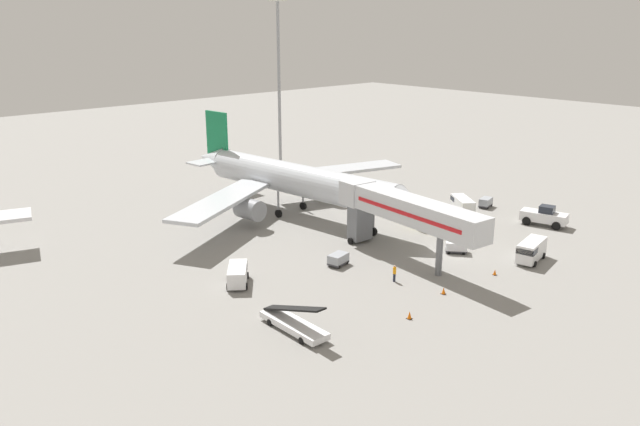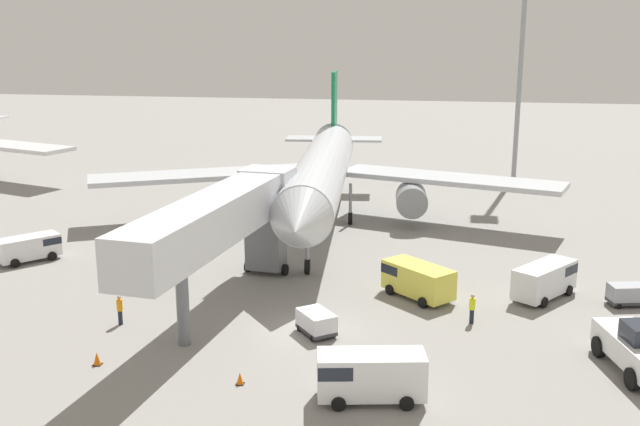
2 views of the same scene
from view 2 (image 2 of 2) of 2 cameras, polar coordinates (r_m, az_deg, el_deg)
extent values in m
plane|color=gray|center=(43.17, -0.97, -9.16)|extent=(300.00, 300.00, 0.00)
cylinder|color=silver|center=(63.72, 0.10, 3.15)|extent=(7.33, 32.03, 4.29)
cone|color=silver|center=(46.46, -1.67, -0.88)|extent=(4.54, 4.15, 4.20)
cone|color=silver|center=(82.18, 1.17, 5.79)|extent=(4.62, 6.22, 4.07)
cube|color=#147A47|center=(80.27, 1.12, 8.45)|extent=(0.80, 4.61, 6.86)
cube|color=silver|center=(80.17, 2.93, 5.73)|extent=(5.44, 3.82, 0.24)
cube|color=silver|center=(80.50, -0.75, 5.78)|extent=(5.44, 3.82, 0.24)
cube|color=silver|center=(66.85, 10.00, 2.61)|extent=(20.48, 10.07, 0.44)
cube|color=silver|center=(68.53, -9.15, 2.91)|extent=(19.85, 13.32, 0.44)
cylinder|color=gray|center=(65.73, 7.09, 1.04)|extent=(3.07, 3.81, 2.74)
cylinder|color=gray|center=(66.93, -6.53, 1.29)|extent=(3.07, 3.81, 2.74)
cylinder|color=gray|center=(52.38, -1.00, -2.47)|extent=(0.28, 0.28, 3.23)
cylinder|color=black|center=(52.86, -0.99, -4.15)|extent=(0.45, 1.13, 1.10)
cylinder|color=gray|center=(66.03, 2.37, 0.95)|extent=(0.28, 0.28, 3.23)
cylinder|color=black|center=(66.40, 2.35, -0.41)|extent=(0.45, 1.13, 1.10)
cylinder|color=gray|center=(66.40, -1.89, 1.03)|extent=(0.28, 0.28, 3.23)
cylinder|color=black|center=(66.78, -1.87, -0.32)|extent=(0.45, 1.13, 1.10)
cube|color=silver|center=(43.39, -8.59, -0.66)|extent=(4.99, 18.65, 2.70)
cube|color=red|center=(44.04, -10.38, -0.52)|extent=(1.73, 15.39, 0.44)
cube|color=silver|center=(52.19, -4.05, 1.91)|extent=(3.73, 3.16, 2.84)
cube|color=#232833|center=(53.34, -3.57, 2.45)|extent=(3.31, 0.60, 0.90)
cube|color=slate|center=(52.49, -4.21, -2.00)|extent=(2.73, 2.07, 4.37)
cylinder|color=black|center=(53.63, -5.60, -4.12)|extent=(0.39, 0.83, 0.80)
cylinder|color=black|center=(52.66, -2.72, -4.40)|extent=(0.39, 0.83, 0.80)
cylinder|color=slate|center=(41.35, -10.57, -6.90)|extent=(0.70, 0.70, 4.77)
cube|color=white|center=(41.27, 23.30, -9.70)|extent=(3.63, 6.20, 1.24)
cylinder|color=black|center=(39.51, 23.02, -11.72)|extent=(0.65, 1.16, 1.10)
cylinder|color=black|center=(43.52, 23.39, -9.38)|extent=(0.65, 1.16, 1.10)
cylinder|color=black|center=(42.60, 20.75, -9.63)|extent=(0.65, 1.16, 1.10)
cube|color=#E5DB4C|center=(48.44, 7.59, -5.10)|extent=(5.00, 4.79, 1.91)
cube|color=#1E232D|center=(49.42, 6.24, -4.17)|extent=(2.56, 2.60, 0.61)
cylinder|color=black|center=(49.10, 5.48, -5.90)|extent=(0.75, 0.73, 0.68)
cylinder|color=black|center=(50.40, 7.13, -5.42)|extent=(0.75, 0.73, 0.68)
cylinder|color=black|center=(47.09, 8.01, -6.85)|extent=(0.75, 0.73, 0.68)
cylinder|color=black|center=(48.45, 9.66, -6.31)|extent=(0.75, 0.73, 0.68)
cube|color=white|center=(59.74, -21.61, -2.47)|extent=(4.21, 4.60, 1.63)
cube|color=#1E232D|center=(60.12, -20.29, -1.90)|extent=(2.33, 2.27, 0.52)
cylinder|color=black|center=(61.16, -20.61, -2.76)|extent=(0.68, 0.73, 0.68)
cylinder|color=black|center=(59.58, -20.02, -3.13)|extent=(0.68, 0.73, 0.68)
cylinder|color=black|center=(60.35, -23.06, -3.20)|extent=(0.68, 0.73, 0.68)
cylinder|color=black|center=(58.74, -22.52, -3.60)|extent=(0.68, 0.73, 0.68)
cube|color=white|center=(50.15, 16.95, -4.91)|extent=(4.52, 5.25, 1.96)
cube|color=#1E232D|center=(51.49, 17.95, -3.99)|extent=(2.50, 2.44, 0.63)
cylinder|color=black|center=(52.18, 16.90, -5.25)|extent=(0.67, 0.75, 0.68)
cylinder|color=black|center=(51.39, 18.63, -5.68)|extent=(0.67, 0.75, 0.68)
cylinder|color=black|center=(49.55, 15.06, -6.14)|extent=(0.67, 0.75, 0.68)
cylinder|color=black|center=(48.73, 16.86, -6.61)|extent=(0.67, 0.75, 0.68)
cube|color=white|center=(35.26, 3.98, -12.33)|extent=(5.31, 2.84, 2.07)
cube|color=#1E232D|center=(34.96, 1.14, -11.71)|extent=(1.96, 2.19, 0.66)
cylinder|color=black|center=(34.81, 1.44, -14.49)|extent=(0.73, 0.47, 0.68)
cylinder|color=black|center=(36.41, 1.31, -13.14)|extent=(0.73, 0.47, 0.68)
cylinder|color=black|center=(35.08, 6.71, -14.35)|extent=(0.73, 0.47, 0.68)
cylinder|color=black|center=(36.67, 6.32, -13.03)|extent=(0.73, 0.47, 0.68)
cube|color=#38383D|center=(52.14, -12.90, -5.06)|extent=(2.53, 1.88, 0.22)
cube|color=#999EA5|center=(51.97, -12.94, -4.48)|extent=(2.53, 1.88, 0.91)
cylinder|color=black|center=(51.73, -13.91, -5.41)|extent=(0.38, 0.19, 0.36)
cylinder|color=black|center=(52.96, -13.61, -4.94)|extent=(0.38, 0.19, 0.36)
cylinder|color=black|center=(51.41, -12.16, -5.43)|extent=(0.38, 0.19, 0.36)
cylinder|color=black|center=(52.65, -11.90, -4.95)|extent=(0.38, 0.19, 0.36)
cube|color=#38383D|center=(50.90, 22.63, -6.28)|extent=(2.56, 1.86, 0.22)
cube|color=#999EA5|center=(50.71, 22.69, -5.66)|extent=(2.56, 1.86, 0.96)
cylinder|color=black|center=(50.07, 22.10, -6.69)|extent=(0.38, 0.20, 0.36)
cylinder|color=black|center=(51.11, 21.51, -6.23)|extent=(0.38, 0.20, 0.36)
cylinder|color=black|center=(51.80, 23.13, -6.11)|extent=(0.38, 0.20, 0.36)
cube|color=#38383D|center=(42.74, -0.28, -8.98)|extent=(2.65, 2.78, 0.22)
cube|color=silver|center=(42.52, -0.29, -8.26)|extent=(2.65, 2.78, 0.94)
cylinder|color=black|center=(42.42, 1.08, -9.32)|extent=(0.32, 0.36, 0.36)
cylinder|color=black|center=(41.81, -0.58, -9.68)|extent=(0.32, 0.36, 0.36)
cylinder|color=black|center=(43.76, 0.00, -8.57)|extent=(0.32, 0.36, 0.36)
cylinder|color=black|center=(43.17, -1.63, -8.90)|extent=(0.32, 0.36, 0.36)
cylinder|color=#1E2333|center=(45.57, -15.18, -7.80)|extent=(0.33, 0.33, 0.87)
cylinder|color=orange|center=(45.30, -15.24, -6.89)|extent=(0.44, 0.44, 0.69)
sphere|color=tan|center=(45.13, -15.28, -6.32)|extent=(0.24, 0.24, 0.24)
cylinder|color=#1E2333|center=(45.08, 11.64, -7.83)|extent=(0.37, 0.37, 0.88)
cylinder|color=#D8EA19|center=(44.80, 11.69, -6.89)|extent=(0.49, 0.49, 0.70)
sphere|color=tan|center=(44.63, 11.72, -6.31)|extent=(0.24, 0.24, 0.24)
cube|color=black|center=(37.44, -6.19, -12.99)|extent=(0.41, 0.41, 0.03)
cone|color=orange|center=(37.30, -6.21, -12.56)|extent=(0.35, 0.35, 0.60)
cube|color=black|center=(40.86, -16.82, -11.15)|extent=(0.45, 0.45, 0.03)
cone|color=orange|center=(40.72, -16.86, -10.71)|extent=(0.39, 0.39, 0.67)
cylinder|color=#93969B|center=(88.72, 15.30, 11.83)|extent=(0.56, 0.56, 29.05)
camera|label=1|loc=(65.60, -82.16, 9.88)|focal=35.10mm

